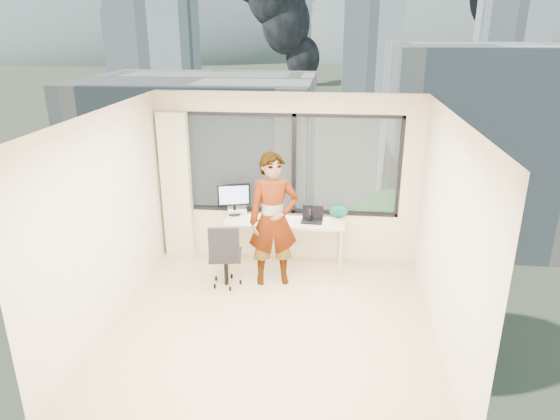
# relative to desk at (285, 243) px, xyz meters

# --- Properties ---
(floor) EXTENTS (4.00, 4.00, 0.01)m
(floor) POSITION_rel_desk_xyz_m (0.00, -1.66, -0.38)
(floor) COLOR beige
(floor) RESTS_ON ground
(ceiling) EXTENTS (4.00, 4.00, 0.01)m
(ceiling) POSITION_rel_desk_xyz_m (0.00, -1.66, 2.23)
(ceiling) COLOR white
(ceiling) RESTS_ON ground
(wall_front) EXTENTS (4.00, 0.01, 2.60)m
(wall_front) POSITION_rel_desk_xyz_m (0.00, -3.66, 0.93)
(wall_front) COLOR beige
(wall_front) RESTS_ON ground
(wall_left) EXTENTS (0.01, 4.00, 2.60)m
(wall_left) POSITION_rel_desk_xyz_m (-2.00, -1.66, 0.93)
(wall_left) COLOR beige
(wall_left) RESTS_ON ground
(wall_right) EXTENTS (0.01, 4.00, 2.60)m
(wall_right) POSITION_rel_desk_xyz_m (2.00, -1.66, 0.93)
(wall_right) COLOR beige
(wall_right) RESTS_ON ground
(window_wall) EXTENTS (3.30, 0.16, 1.55)m
(window_wall) POSITION_rel_desk_xyz_m (0.05, 0.34, 1.15)
(window_wall) COLOR black
(window_wall) RESTS_ON ground
(curtain) EXTENTS (0.45, 0.14, 2.30)m
(curtain) POSITION_rel_desk_xyz_m (-1.72, 0.22, 0.77)
(curtain) COLOR beige
(curtain) RESTS_ON floor
(desk) EXTENTS (1.80, 0.60, 0.75)m
(desk) POSITION_rel_desk_xyz_m (0.00, 0.00, 0.00)
(desk) COLOR tan
(desk) RESTS_ON floor
(chair) EXTENTS (0.57, 0.57, 0.98)m
(chair) POSITION_rel_desk_xyz_m (-0.77, -0.72, 0.11)
(chair) COLOR black
(chair) RESTS_ON floor
(person) EXTENTS (0.78, 0.61, 1.91)m
(person) POSITION_rel_desk_xyz_m (-0.11, -0.54, 0.58)
(person) COLOR #2D2D33
(person) RESTS_ON floor
(monitor) EXTENTS (0.51, 0.24, 0.50)m
(monitor) POSITION_rel_desk_xyz_m (-0.80, 0.14, 0.62)
(monitor) COLOR black
(monitor) RESTS_ON desk
(game_console) EXTENTS (0.34, 0.30, 0.07)m
(game_console) POSITION_rel_desk_xyz_m (-0.78, 0.26, 0.41)
(game_console) COLOR white
(game_console) RESTS_ON desk
(laptop) EXTENTS (0.34, 0.35, 0.20)m
(laptop) POSITION_rel_desk_xyz_m (0.41, -0.04, 0.48)
(laptop) COLOR black
(laptop) RESTS_ON desk
(cellphone) EXTENTS (0.11, 0.07, 0.01)m
(cellphone) POSITION_rel_desk_xyz_m (-0.39, -0.08, 0.38)
(cellphone) COLOR black
(cellphone) RESTS_ON desk
(pen_cup) EXTENTS (0.08, 0.08, 0.10)m
(pen_cup) POSITION_rel_desk_xyz_m (0.37, -0.02, 0.42)
(pen_cup) COLOR black
(pen_cup) RESTS_ON desk
(handbag) EXTENTS (0.31, 0.22, 0.22)m
(handbag) POSITION_rel_desk_xyz_m (0.80, 0.18, 0.48)
(handbag) COLOR #0B4339
(handbag) RESTS_ON desk
(exterior_ground) EXTENTS (400.00, 400.00, 0.04)m
(exterior_ground) POSITION_rel_desk_xyz_m (0.00, 118.34, -14.38)
(exterior_ground) COLOR #515B3D
(exterior_ground) RESTS_ON ground
(near_bldg_a) EXTENTS (16.00, 12.00, 14.00)m
(near_bldg_a) POSITION_rel_desk_xyz_m (-9.00, 28.34, -7.38)
(near_bldg_a) COLOR beige
(near_bldg_a) RESTS_ON exterior_ground
(near_bldg_b) EXTENTS (14.00, 13.00, 16.00)m
(near_bldg_b) POSITION_rel_desk_xyz_m (12.00, 36.34, -6.38)
(near_bldg_b) COLOR silver
(near_bldg_b) RESTS_ON exterior_ground
(far_tower_a) EXTENTS (14.00, 14.00, 28.00)m
(far_tower_a) POSITION_rel_desk_xyz_m (-35.00, 93.34, -0.38)
(far_tower_a) COLOR silver
(far_tower_a) RESTS_ON exterior_ground
(far_tower_b) EXTENTS (13.00, 13.00, 30.00)m
(far_tower_b) POSITION_rel_desk_xyz_m (8.00, 118.34, 0.62)
(far_tower_b) COLOR silver
(far_tower_b) RESTS_ON exterior_ground
(far_tower_c) EXTENTS (15.00, 15.00, 26.00)m
(far_tower_c) POSITION_rel_desk_xyz_m (45.00, 138.34, -1.38)
(far_tower_c) COLOR silver
(far_tower_c) RESTS_ON exterior_ground
(far_tower_d) EXTENTS (16.00, 14.00, 22.00)m
(far_tower_d) POSITION_rel_desk_xyz_m (-60.00, 148.34, -3.38)
(far_tower_d) COLOR silver
(far_tower_d) RESTS_ON exterior_ground
(hill_a) EXTENTS (288.00, 216.00, 90.00)m
(hill_a) POSITION_rel_desk_xyz_m (-120.00, 318.34, -14.38)
(hill_a) COLOR slate
(hill_a) RESTS_ON exterior_ground
(hill_b) EXTENTS (300.00, 220.00, 96.00)m
(hill_b) POSITION_rel_desk_xyz_m (100.00, 318.34, -14.38)
(hill_b) COLOR slate
(hill_b) RESTS_ON exterior_ground
(tree_a) EXTENTS (7.00, 7.00, 8.00)m
(tree_a) POSITION_rel_desk_xyz_m (-16.00, 20.34, -10.38)
(tree_a) COLOR #1B511C
(tree_a) RESTS_ON exterior_ground
(tree_b) EXTENTS (7.60, 7.60, 9.00)m
(tree_b) POSITION_rel_desk_xyz_m (4.00, 16.34, -9.88)
(tree_b) COLOR #1B511C
(tree_b) RESTS_ON exterior_ground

